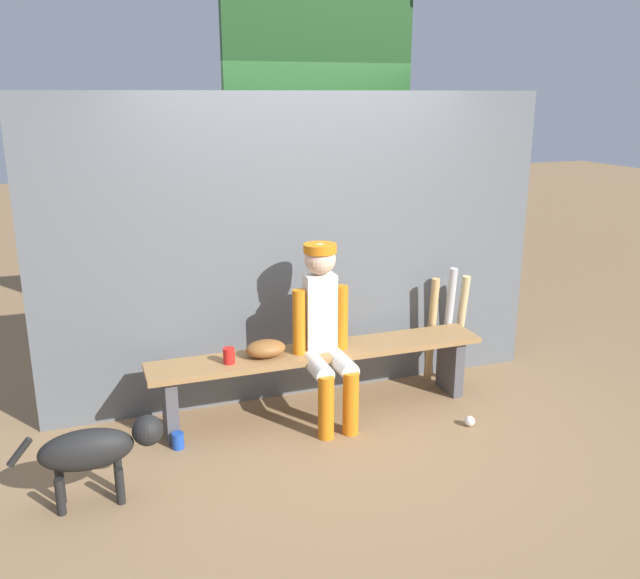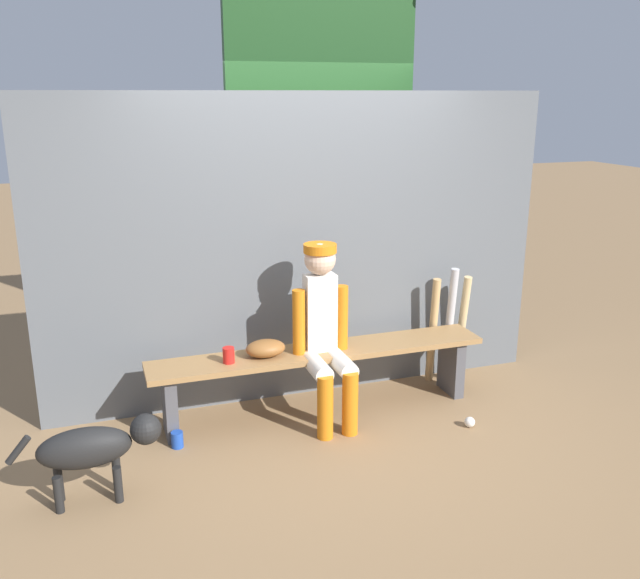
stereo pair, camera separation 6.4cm
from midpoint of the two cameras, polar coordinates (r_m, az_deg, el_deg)
The scene contains 13 objects.
ground_plane at distance 5.09m, azimuth 0.37°, elevation -10.22°, with size 30.00×30.00×0.00m, color olive.
chainlink_fence at distance 5.04m, azimuth -1.01°, elevation 3.31°, with size 3.87×0.03×2.28m, color #595E63.
dugout_bench at distance 4.93m, azimuth 0.38°, elevation -6.26°, with size 2.46×0.36×0.49m.
player_seated at distance 4.72m, azimuth 0.79°, elevation -3.26°, with size 0.41×0.55×1.27m.
baseball_glove at distance 4.76m, azimuth -4.21°, elevation -4.95°, with size 0.28×0.20×0.12m, color brown.
bat_wood_tan at distance 5.50m, azimuth 9.78°, elevation -3.43°, with size 0.06×0.06×0.87m, color tan.
bat_aluminum_silver at distance 5.54m, azimuth 11.13°, elevation -2.93°, with size 0.06×0.06×0.95m, color #B7B7BC.
bat_wood_natural at distance 5.64m, azimuth 12.13°, elevation -3.08°, with size 0.06×0.06×0.87m, color tan.
baseball at distance 4.98m, azimuth 12.83°, elevation -10.80°, with size 0.07×0.07×0.07m, color white.
cup_on_ground at distance 4.69m, azimuth -11.51°, elevation -12.25°, with size 0.08×0.08×0.11m, color #1E47AD.
cup_on_bench at distance 4.68m, azimuth -7.29°, elevation -5.49°, with size 0.08×0.08×0.11m, color red.
scoreboard at distance 5.80m, azimuth 1.13°, elevation 15.79°, with size 1.88×0.27×3.25m.
dog at distance 4.13m, azimuth -17.92°, elevation -12.48°, with size 0.84×0.20×0.49m.
Camera 2 is at (-1.47, -4.31, 2.26)m, focal length 38.11 mm.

